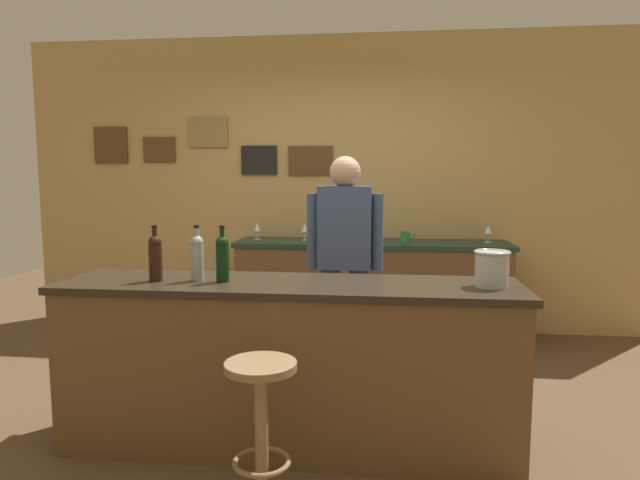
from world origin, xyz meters
The scene contains 15 objects.
ground_plane centered at (0.00, 0.00, 0.00)m, with size 10.00×10.00×0.00m, color brown.
back_wall centered at (-0.01, 2.03, 1.40)m, with size 6.00×0.09×2.80m.
bar_counter centered at (0.00, -0.40, 0.46)m, with size 2.49×0.60×0.92m.
side_counter centered at (0.40, 1.65, 0.45)m, with size 2.44×0.56×0.90m.
bartender centered at (0.25, 0.44, 0.94)m, with size 0.52×0.21×1.62m.
bar_stool centered at (-0.02, -1.00, 0.46)m, with size 0.32×0.32×0.68m.
wine_bottle_a centered at (-0.72, -0.45, 1.06)m, with size 0.07×0.07×0.31m.
wine_bottle_b centered at (-0.50, -0.42, 1.06)m, with size 0.07×0.07×0.31m.
wine_bottle_c centered at (-0.35, -0.43, 1.06)m, with size 0.07×0.07×0.31m.
ice_bucket centered at (1.07, -0.40, 1.02)m, with size 0.19×0.19×0.19m.
wine_glass_a centered at (-0.66, 1.68, 1.01)m, with size 0.07×0.07×0.16m.
wine_glass_b centered at (-0.21, 1.69, 1.01)m, with size 0.07×0.07×0.16m.
wine_glass_c centered at (0.45, 1.75, 1.01)m, with size 0.07×0.07×0.16m.
wine_glass_d centered at (1.42, 1.70, 1.01)m, with size 0.07×0.07×0.16m.
coffee_mug centered at (0.70, 1.67, 0.95)m, with size 0.13×0.08×0.09m.
Camera 1 is at (0.52, -3.30, 1.50)m, focal length 31.08 mm.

